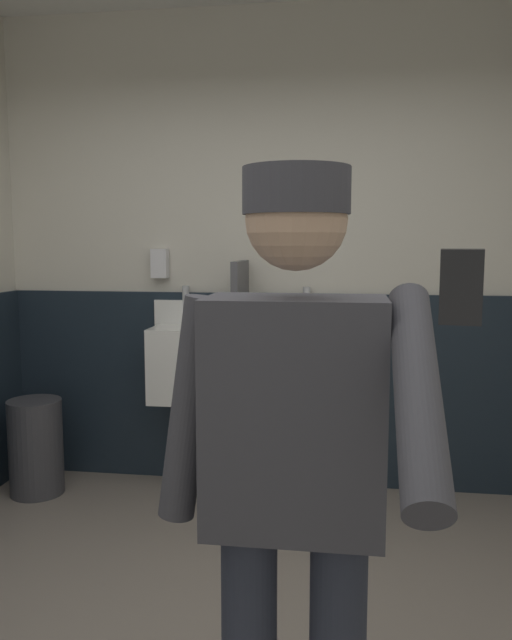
{
  "coord_description": "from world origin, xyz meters",
  "views": [
    {
      "loc": [
        0.48,
        -1.87,
        1.51
      ],
      "look_at": [
        0.18,
        0.19,
        1.25
      ],
      "focal_mm": 35.45,
      "sensor_mm": 36.0,
      "label": 1
    }
  ],
  "objects": [
    {
      "name": "wall_back",
      "position": [
        0.0,
        2.03,
        1.45
      ],
      "size": [
        3.93,
        0.12,
        2.89
      ],
      "primitive_type": "cube",
      "color": "beige",
      "rests_on": "ground_plane"
    },
    {
      "name": "wainscot_band_back",
      "position": [
        0.0,
        1.96,
        0.6
      ],
      "size": [
        3.33,
        0.03,
        1.2
      ],
      "primitive_type": "cube",
      "color": "#19232D",
      "rests_on": "ground_plane"
    },
    {
      "name": "urinal_left",
      "position": [
        -0.52,
        1.81,
        0.78
      ],
      "size": [
        0.4,
        0.34,
        1.24
      ],
      "color": "white",
      "rests_on": "ground_plane"
    },
    {
      "name": "urinal_middle",
      "position": [
        0.23,
        1.81,
        0.78
      ],
      "size": [
        0.4,
        0.34,
        1.24
      ],
      "color": "white",
      "rests_on": "ground_plane"
    },
    {
      "name": "privacy_divider_panel",
      "position": [
        -0.14,
        1.74,
        0.95
      ],
      "size": [
        0.04,
        0.4,
        0.9
      ],
      "primitive_type": "cube",
      "color": "#4C4C51"
    },
    {
      "name": "person",
      "position": [
        0.36,
        -0.42,
        1.0
      ],
      "size": [
        0.64,
        0.6,
        1.67
      ],
      "color": "#2D3342",
      "rests_on": "ground_plane"
    },
    {
      "name": "cell_phone",
      "position": [
        0.64,
        -0.92,
        1.44
      ],
      "size": [
        0.06,
        0.04,
        0.11
      ],
      "primitive_type": "cube",
      "rotation": [
        0.06,
        0.0,
        -0.17
      ],
      "color": "black"
    },
    {
      "name": "trash_bin",
      "position": [
        -1.36,
        1.56,
        0.29
      ],
      "size": [
        0.32,
        0.32,
        0.57
      ],
      "primitive_type": "cylinder",
      "color": "#38383D",
      "rests_on": "ground_plane"
    },
    {
      "name": "soap_dispenser",
      "position": [
        -0.68,
        1.93,
        1.38
      ],
      "size": [
        0.1,
        0.07,
        0.18
      ],
      "primitive_type": "cube",
      "color": "silver"
    }
  ]
}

